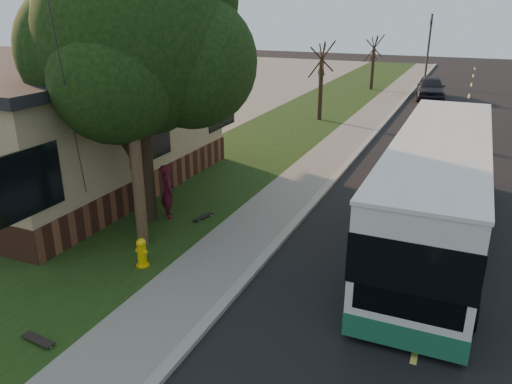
# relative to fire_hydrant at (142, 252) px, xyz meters

# --- Properties ---
(ground) EXTENTS (120.00, 120.00, 0.00)m
(ground) POSITION_rel_fire_hydrant_xyz_m (2.60, 0.00, -0.43)
(ground) COLOR black
(ground) RESTS_ON ground
(road) EXTENTS (8.00, 80.00, 0.01)m
(road) POSITION_rel_fire_hydrant_xyz_m (6.60, 10.00, -0.43)
(road) COLOR black
(road) RESTS_ON ground
(curb) EXTENTS (0.25, 80.00, 0.12)m
(curb) POSITION_rel_fire_hydrant_xyz_m (2.60, 10.00, -0.37)
(curb) COLOR gray
(curb) RESTS_ON ground
(sidewalk) EXTENTS (2.00, 80.00, 0.08)m
(sidewalk) POSITION_rel_fire_hydrant_xyz_m (1.60, 10.00, -0.39)
(sidewalk) COLOR slate
(sidewalk) RESTS_ON ground
(grass_verge) EXTENTS (5.00, 80.00, 0.07)m
(grass_verge) POSITION_rel_fire_hydrant_xyz_m (-1.90, 10.00, -0.40)
(grass_verge) COLOR black
(grass_verge) RESTS_ON ground
(building_lot) EXTENTS (15.00, 80.00, 0.04)m
(building_lot) POSITION_rel_fire_hydrant_xyz_m (-11.90, 10.00, -0.41)
(building_lot) COLOR slate
(building_lot) RESTS_ON ground
(fire_hydrant) EXTENTS (0.32, 0.32, 0.74)m
(fire_hydrant) POSITION_rel_fire_hydrant_xyz_m (0.00, 0.00, 0.00)
(fire_hydrant) COLOR yellow
(fire_hydrant) RESTS_ON grass_verge
(utility_pole) EXTENTS (2.86, 3.21, 9.07)m
(utility_pole) POSITION_rel_fire_hydrant_xyz_m (-0.71, 0.99, 4.20)
(utility_pole) COLOR #473321
(utility_pole) RESTS_ON ground
(leafy_tree) EXTENTS (6.30, 6.00, 7.80)m
(leafy_tree) POSITION_rel_fire_hydrant_xyz_m (-1.57, 2.65, 4.73)
(leafy_tree) COLOR black
(leafy_tree) RESTS_ON grass_verge
(bare_tree_near) EXTENTS (1.38, 1.21, 4.31)m
(bare_tree_near) POSITION_rel_fire_hydrant_xyz_m (-0.90, 18.00, 1.72)
(bare_tree_near) COLOR black
(bare_tree_near) RESTS_ON grass_verge
(bare_tree_far) EXTENTS (1.38, 1.21, 4.03)m
(bare_tree_far) POSITION_rel_fire_hydrant_xyz_m (-0.40, 30.00, 1.57)
(bare_tree_far) COLOR black
(bare_tree_far) RESTS_ON grass_verge
(traffic_signal) EXTENTS (0.18, 0.22, 5.50)m
(traffic_signal) POSITION_rel_fire_hydrant_xyz_m (3.10, 34.00, 2.73)
(traffic_signal) COLOR #2D2D30
(traffic_signal) RESTS_ON ground
(transit_bus) EXTENTS (2.50, 10.83, 2.94)m
(transit_bus) POSITION_rel_fire_hydrant_xyz_m (6.36, 4.53, 1.13)
(transit_bus) COLOR silver
(transit_bus) RESTS_ON ground
(skateboarder) EXTENTS (0.71, 0.70, 1.66)m
(skateboarder) POSITION_rel_fire_hydrant_xyz_m (-1.09, 2.87, 0.47)
(skateboarder) COLOR #4B0F1D
(skateboarder) RESTS_ON grass_verge
(skateboard_main) EXTENTS (0.34, 0.75, 0.07)m
(skateboard_main) POSITION_rel_fire_hydrant_xyz_m (-0.06, 3.17, -0.31)
(skateboard_main) COLOR black
(skateboard_main) RESTS_ON grass_verge
(skateboard_spare) EXTENTS (0.79, 0.28, 0.07)m
(skateboard_spare) POSITION_rel_fire_hydrant_xyz_m (-0.06, -3.29, -0.31)
(skateboard_spare) COLOR black
(skateboard_spare) RESTS_ON grass_verge
(dumpster) EXTENTS (1.70, 1.37, 1.45)m
(dumpster) POSITION_rel_fire_hydrant_xyz_m (-4.59, 2.23, 0.34)
(dumpster) COLOR #133119
(dumpster) RESTS_ON building_lot
(distant_car) EXTENTS (2.35, 4.71, 1.54)m
(distant_car) POSITION_rel_fire_hydrant_xyz_m (4.10, 27.85, 0.34)
(distant_car) COLOR black
(distant_car) RESTS_ON ground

